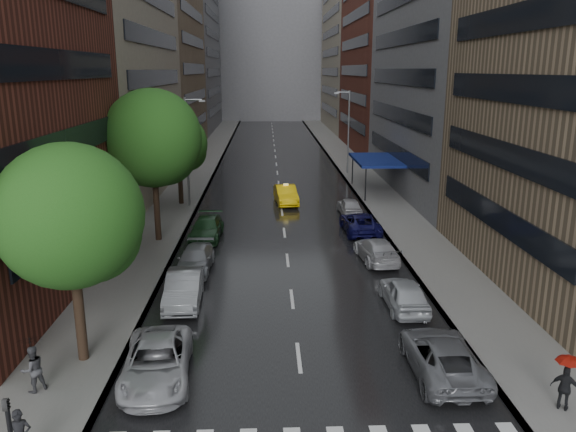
# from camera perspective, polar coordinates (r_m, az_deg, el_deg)

# --- Properties ---
(ground) EXTENTS (220.00, 220.00, 0.00)m
(ground) POSITION_cam_1_polar(r_m,az_deg,el_deg) (20.06, 1.80, -19.69)
(ground) COLOR gray
(ground) RESTS_ON ground
(road) EXTENTS (14.00, 140.00, 0.01)m
(road) POSITION_cam_1_polar(r_m,az_deg,el_deg) (67.49, -1.15, 5.01)
(road) COLOR black
(road) RESTS_ON ground
(sidewalk_left) EXTENTS (4.00, 140.00, 0.15)m
(sidewalk_left) POSITION_cam_1_polar(r_m,az_deg,el_deg) (67.91, -8.80, 4.96)
(sidewalk_left) COLOR gray
(sidewalk_left) RESTS_ON ground
(sidewalk_right) EXTENTS (4.00, 140.00, 0.15)m
(sidewalk_right) POSITION_cam_1_polar(r_m,az_deg,el_deg) (68.23, 6.46, 5.09)
(sidewalk_right) COLOR gray
(sidewalk_right) RESTS_ON ground
(buildings_left) EXTENTS (8.00, 108.00, 38.00)m
(buildings_left) POSITION_cam_1_polar(r_m,az_deg,el_deg) (76.70, -13.20, 17.79)
(buildings_left) COLOR maroon
(buildings_left) RESTS_ON ground
(buildings_right) EXTENTS (8.05, 109.10, 36.00)m
(buildings_right) POSITION_cam_1_polar(r_m,az_deg,el_deg) (75.09, 10.75, 17.26)
(buildings_right) COLOR #937A5B
(buildings_right) RESTS_ON ground
(building_far) EXTENTS (40.00, 14.00, 32.00)m
(building_far) POSITION_cam_1_polar(r_m,az_deg,el_deg) (134.61, -1.78, 16.65)
(building_far) COLOR slate
(building_far) RESTS_ON ground
(tree_near) EXTENTS (5.51, 5.51, 8.79)m
(tree_near) POSITION_cam_1_polar(r_m,az_deg,el_deg) (22.44, -21.31, -0.04)
(tree_near) COLOR #382619
(tree_near) RESTS_ON ground
(tree_mid) EXTENTS (6.41, 6.41, 10.21)m
(tree_mid) POSITION_cam_1_polar(r_m,az_deg,el_deg) (37.72, -13.60, 7.67)
(tree_mid) COLOR #382619
(tree_mid) RESTS_ON ground
(tree_far) EXTENTS (4.86, 4.86, 7.75)m
(tree_far) POSITION_cam_1_polar(r_m,az_deg,el_deg) (48.30, -11.07, 7.24)
(tree_far) COLOR #382619
(tree_far) RESTS_ON ground
(taxi) EXTENTS (2.17, 5.00, 1.60)m
(taxi) POSITION_cam_1_polar(r_m,az_deg,el_deg) (48.68, -0.22, 2.19)
(taxi) COLOR yellow
(taxi) RESTS_ON ground
(parked_cars_left) EXTENTS (2.89, 23.58, 1.58)m
(parked_cars_left) POSITION_cam_1_polar(r_m,az_deg,el_deg) (29.90, -10.15, -6.31)
(parked_cars_left) COLOR #A6A6AC
(parked_cars_left) RESTS_ON ground
(parked_cars_right) EXTENTS (2.54, 29.22, 1.52)m
(parked_cars_right) POSITION_cam_1_polar(r_m,az_deg,el_deg) (32.84, 9.58, -4.38)
(parked_cars_right) COLOR slate
(parked_cars_right) RESTS_ON ground
(ped_black_umbrella) EXTENTS (1.06, 1.05, 2.09)m
(ped_black_umbrella) POSITION_cam_1_polar(r_m,az_deg,el_deg) (22.38, -24.59, -13.14)
(ped_black_umbrella) COLOR #424246
(ped_black_umbrella) RESTS_ON sidewalk_left
(ped_red_umbrella) EXTENTS (0.98, 0.86, 2.01)m
(ped_red_umbrella) POSITION_cam_1_polar(r_m,az_deg,el_deg) (21.63, 26.46, -14.50)
(ped_red_umbrella) COLOR black
(ped_red_umbrella) RESTS_ON sidewalk_right
(street_lamp_left) EXTENTS (1.74, 0.22, 9.00)m
(street_lamp_left) POSITION_cam_1_polar(r_m,az_deg,el_deg) (47.41, -10.14, 6.64)
(street_lamp_left) COLOR gray
(street_lamp_left) RESTS_ON sidewalk_left
(street_lamp_right) EXTENTS (1.74, 0.22, 9.00)m
(street_lamp_right) POSITION_cam_1_polar(r_m,az_deg,el_deg) (62.50, 6.09, 8.68)
(street_lamp_right) COLOR gray
(street_lamp_right) RESTS_ON sidewalk_right
(awning) EXTENTS (4.00, 8.00, 3.12)m
(awning) POSITION_cam_1_polar(r_m,az_deg,el_deg) (53.16, 8.93, 5.63)
(awning) COLOR navy
(awning) RESTS_ON sidewalk_right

